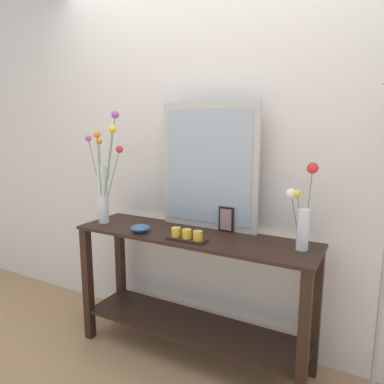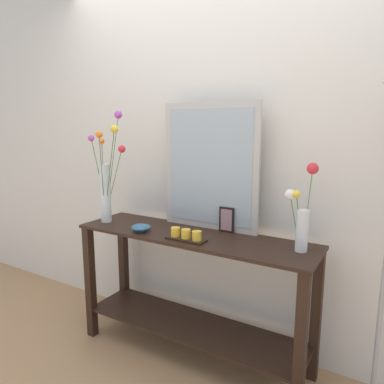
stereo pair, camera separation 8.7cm
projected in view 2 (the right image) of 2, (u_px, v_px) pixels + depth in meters
The scene contains 9 objects.
ground_plane at pixel (192, 355), 2.37m from camera, with size 7.00×6.00×0.02m, color #A87F56.
wall_back at pixel (217, 148), 2.40m from camera, with size 6.40×0.08×2.70m, color silver.
console_table at pixel (192, 283), 2.27m from camera, with size 1.55×0.43×0.83m.
mirror_leaning at pixel (210, 167), 2.28m from camera, with size 0.67×0.03×0.81m.
tall_vase_left at pixel (107, 179), 2.46m from camera, with size 0.23×0.29×0.77m.
vase_right at pixel (302, 214), 1.90m from camera, with size 0.15×0.16×0.47m.
candle_tray at pixel (186, 236), 2.10m from camera, with size 0.24×0.09×0.07m.
picture_frame_small at pixel (227, 220), 2.25m from camera, with size 0.10×0.01×0.16m.
decorative_bowl at pixel (141, 227), 2.27m from camera, with size 0.12×0.12×0.05m.
Camera 2 is at (1.10, -1.83, 1.49)m, focal length 33.26 mm.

